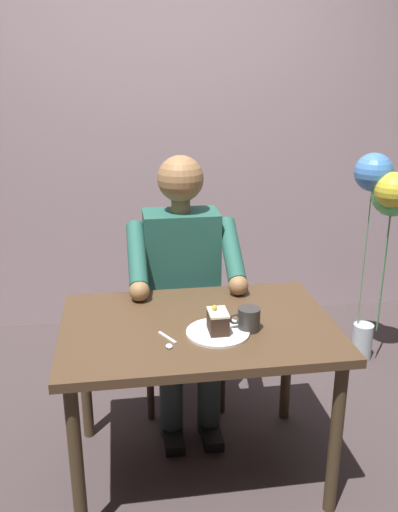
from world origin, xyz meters
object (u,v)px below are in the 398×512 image
(seated_person, at_px, (183,284))
(dining_table, at_px, (198,342))
(dessert_spoon, at_px, (168,342))
(balloon_display, at_px, (384,203))
(chair, at_px, (180,303))
(cake_slice, at_px, (218,321))
(coffee_cup, at_px, (249,319))

(seated_person, bearing_deg, dining_table, 90.00)
(dessert_spoon, bearing_deg, balloon_display, -144.12)
(chair, xyz_separation_m, seated_person, (0.00, 0.17, 0.17))
(cake_slice, bearing_deg, dessert_spoon, 13.50)
(balloon_display, bearing_deg, seated_person, 14.63)
(cake_slice, bearing_deg, chair, -85.29)
(seated_person, bearing_deg, dessert_spoon, 77.96)
(chair, height_order, coffee_cup, chair)
(dining_table, relative_size, coffee_cup, 8.93)
(seated_person, distance_m, coffee_cup, 0.60)
(dining_table, xyz_separation_m, chair, (0.00, -0.65, -0.12))
(dessert_spoon, height_order, balloon_display, balloon_display)
(dining_table, relative_size, seated_person, 0.84)
(chair, bearing_deg, seated_person, 90.00)
(balloon_display, bearing_deg, dining_table, 34.30)
(chair, height_order, dessert_spoon, chair)
(dining_table, bearing_deg, coffee_cup, 156.06)
(chair, distance_m, coffee_cup, 0.80)
(chair, xyz_separation_m, balloon_display, (-1.15, -0.13, 0.46))
(dessert_spoon, bearing_deg, chair, -99.53)
(chair, xyz_separation_m, cake_slice, (-0.06, 0.75, 0.25))
(seated_person, bearing_deg, balloon_display, -165.37)
(chair, distance_m, balloon_display, 1.24)
(chair, relative_size, dessert_spoon, 6.58)
(dining_table, xyz_separation_m, balloon_display, (-1.15, -0.78, 0.35))
(seated_person, xyz_separation_m, dessert_spoon, (0.13, 0.63, 0.03))
(seated_person, height_order, cake_slice, seated_person)
(dining_table, bearing_deg, chair, -90.00)
(dessert_spoon, xyz_separation_m, balloon_display, (-1.28, -0.93, 0.26))
(dining_table, distance_m, chair, 0.66)
(dining_table, xyz_separation_m, cake_slice, (-0.06, 0.10, 0.14))
(balloon_display, bearing_deg, dessert_spoon, 35.88)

